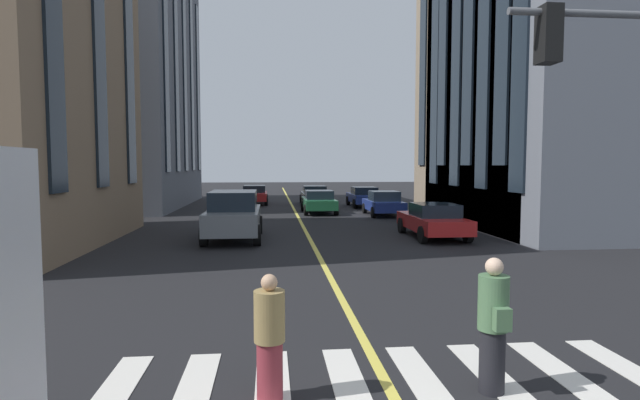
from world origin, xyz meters
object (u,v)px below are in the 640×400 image
object	(u,v)px
pedestrian_near	(270,338)
car_grey_parked_b	(234,215)
car_green_near	(319,201)
pedestrian_companion	(493,326)
car_red_far	(433,220)
car_blue_parked_a	(364,196)
car_blue_mid	(384,203)
car_red_oncoming	(254,195)
car_grey_trailing	(314,195)

from	to	relation	value
pedestrian_near	car_grey_parked_b	bearing A→B (deg)	5.97
car_grey_parked_b	car_green_near	world-z (taller)	car_grey_parked_b
car_green_near	pedestrian_companion	distance (m)	23.75
car_red_far	car_blue_parked_a	xyz separation A→B (m)	(14.84, 0.00, 0.00)
car_blue_mid	pedestrian_companion	bearing A→B (deg)	170.62
car_grey_parked_b	car_blue_parked_a	world-z (taller)	car_grey_parked_b
car_red_oncoming	car_green_near	world-z (taller)	same
car_blue_mid	car_grey_parked_b	world-z (taller)	car_grey_parked_b
car_blue_parked_a	car_grey_parked_b	bearing A→B (deg)	151.76
car_grey_parked_b	car_blue_parked_a	bearing A→B (deg)	-28.24
car_blue_mid	car_green_near	bearing A→B (deg)	63.68
car_grey_parked_b	car_blue_parked_a	xyz separation A→B (m)	(14.59, -7.83, -0.27)
car_green_near	car_blue_parked_a	world-z (taller)	same
car_grey_trailing	car_green_near	distance (m)	6.49
car_red_far	pedestrian_companion	xyz separation A→B (m)	(-13.23, 3.63, 0.17)
car_red_oncoming	car_green_near	xyz separation A→B (m)	(-7.35, -4.05, 0.00)
car_red_oncoming	car_blue_parked_a	world-z (taller)	same
car_green_near	car_grey_parked_b	bearing A→B (deg)	157.32
car_grey_parked_b	car_red_far	world-z (taller)	car_grey_parked_b
car_grey_parked_b	car_grey_trailing	bearing A→B (deg)	-15.32
car_blue_mid	car_grey_parked_b	size ratio (longest dim) A/B	0.83
car_blue_mid	car_grey_trailing	bearing A→B (deg)	21.49
pedestrian_near	car_red_oncoming	bearing A→B (deg)	2.15
car_grey_parked_b	car_grey_trailing	distance (m)	17.37
car_blue_mid	car_green_near	distance (m)	3.95
car_grey_parked_b	car_grey_trailing	xyz separation A→B (m)	(16.75, -4.59, -0.27)
car_blue_mid	car_grey_parked_b	distance (m)	11.57
pedestrian_companion	car_blue_parked_a	bearing A→B (deg)	-7.37
car_red_oncoming	pedestrian_companion	xyz separation A→B (m)	(-31.10, -3.97, 0.17)
car_red_oncoming	car_red_far	bearing A→B (deg)	-156.97
car_red_oncoming	car_red_far	size ratio (longest dim) A/B	1.00
pedestrian_near	pedestrian_companion	bearing A→B (deg)	-91.72
pedestrian_companion	car_grey_trailing	bearing A→B (deg)	-0.74
car_red_far	pedestrian_near	world-z (taller)	pedestrian_near
car_red_far	car_green_near	xyz separation A→B (m)	(10.52, 3.54, 0.00)
car_blue_mid	car_red_oncoming	size ratio (longest dim) A/B	0.89
car_red_oncoming	pedestrian_near	xyz separation A→B (m)	(-31.01, -1.17, 0.07)
car_blue_parked_a	pedestrian_near	xyz separation A→B (m)	(-27.99, 6.43, 0.07)
car_red_far	car_grey_trailing	size ratio (longest dim) A/B	1.00
car_red_oncoming	car_grey_trailing	bearing A→B (deg)	-101.23
car_blue_mid	car_blue_parked_a	size ratio (longest dim) A/B	0.89
car_grey_parked_b	car_red_oncoming	bearing A→B (deg)	-0.77
pedestrian_companion	car_green_near	bearing A→B (deg)	-0.21
pedestrian_companion	car_red_far	bearing A→B (deg)	-15.35
pedestrian_near	pedestrian_companion	world-z (taller)	pedestrian_companion
car_grey_parked_b	car_red_far	bearing A→B (deg)	-91.86
car_grey_trailing	car_blue_parked_a	size ratio (longest dim) A/B	1.00
car_blue_mid	car_grey_parked_b	xyz separation A→B (m)	(-8.51, 7.83, 0.27)
car_grey_trailing	pedestrian_near	xyz separation A→B (m)	(-30.15, 3.19, 0.07)
car_red_oncoming	car_blue_parked_a	bearing A→B (deg)	-111.73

